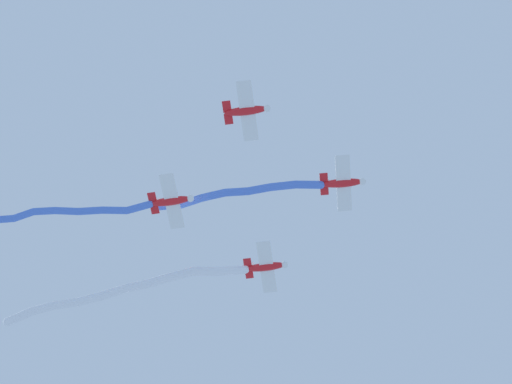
{
  "coord_description": "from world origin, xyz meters",
  "views": [
    {
      "loc": [
        -29.39,
        -23.51,
        5.23
      ],
      "look_at": [
        -0.27,
        7.09,
        88.5
      ],
      "focal_mm": 63.64,
      "sensor_mm": 36.0,
      "label": 1
    }
  ],
  "objects_px": {
    "airplane_left_wing": "(266,267)",
    "airplane_slot": "(172,201)",
    "airplane_right_wing": "(247,111)",
    "airplane_lead": "(343,183)"
  },
  "relations": [
    {
      "from": "airplane_left_wing",
      "to": "airplane_slot",
      "type": "relative_size",
      "value": 0.99
    },
    {
      "from": "airplane_lead",
      "to": "airplane_slot",
      "type": "xyz_separation_m",
      "value": [
        -11.43,
        13.62,
        -0.2
      ]
    },
    {
      "from": "airplane_lead",
      "to": "airplane_slot",
      "type": "relative_size",
      "value": 0.97
    },
    {
      "from": "airplane_slot",
      "to": "airplane_lead",
      "type": "bearing_deg",
      "value": 2.47
    },
    {
      "from": "airplane_slot",
      "to": "airplane_right_wing",
      "type": "bearing_deg",
      "value": -42.54
    },
    {
      "from": "airplane_lead",
      "to": "airplane_left_wing",
      "type": "xyz_separation_m",
      "value": [
        1.09,
        12.52,
        -0.4
      ]
    },
    {
      "from": "airplane_left_wing",
      "to": "airplane_slot",
      "type": "xyz_separation_m",
      "value": [
        -12.53,
        1.1,
        0.2
      ]
    },
    {
      "from": "airplane_left_wing",
      "to": "airplane_right_wing",
      "type": "bearing_deg",
      "value": -88.75
    },
    {
      "from": "airplane_right_wing",
      "to": "airplane_slot",
      "type": "height_order",
      "value": "airplane_right_wing"
    },
    {
      "from": "airplane_lead",
      "to": "airplane_slot",
      "type": "distance_m",
      "value": 17.78
    }
  ]
}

